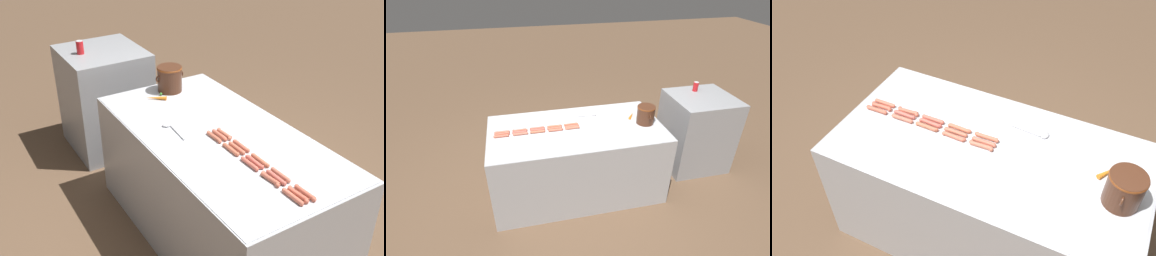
% 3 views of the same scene
% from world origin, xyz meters
% --- Properties ---
extents(ground_plane, '(20.00, 20.00, 0.00)m').
position_xyz_m(ground_plane, '(0.00, 0.00, 0.00)').
color(ground_plane, brown).
extents(griddle_counter, '(1.02, 1.98, 0.89)m').
position_xyz_m(griddle_counter, '(0.00, 0.00, 0.44)').
color(griddle_counter, '#ADAFB5').
rests_on(griddle_counter, ground_plane).
extents(back_cabinet, '(0.74, 0.79, 1.02)m').
position_xyz_m(back_cabinet, '(-0.18, 1.70, 0.51)').
color(back_cabinet, '#939599').
rests_on(back_cabinet, ground_plane).
extents(hot_dog_0, '(0.03, 0.17, 0.03)m').
position_xyz_m(hot_dog_0, '(-0.06, -0.82, 0.90)').
color(hot_dog_0, '#CD664E').
rests_on(hot_dog_0, griddle_counter).
extents(hot_dog_1, '(0.04, 0.17, 0.03)m').
position_xyz_m(hot_dog_1, '(-0.06, -0.63, 0.90)').
color(hot_dog_1, '#C26149').
rests_on(hot_dog_1, griddle_counter).
extents(hot_dog_2, '(0.03, 0.17, 0.03)m').
position_xyz_m(hot_dog_2, '(-0.06, -0.44, 0.90)').
color(hot_dog_2, '#CE5F4D').
rests_on(hot_dog_2, griddle_counter).
extents(hot_dog_3, '(0.03, 0.17, 0.03)m').
position_xyz_m(hot_dog_3, '(-0.06, -0.24, 0.90)').
color(hot_dog_3, '#CB6649').
rests_on(hot_dog_3, griddle_counter).
extents(hot_dog_4, '(0.03, 0.17, 0.03)m').
position_xyz_m(hot_dog_4, '(-0.07, -0.05, 0.90)').
color(hot_dog_4, '#C4664A').
rests_on(hot_dog_4, griddle_counter).
extents(hot_dog_5, '(0.04, 0.17, 0.03)m').
position_xyz_m(hot_dog_5, '(-0.02, -0.82, 0.90)').
color(hot_dog_5, '#CD6049').
rests_on(hot_dog_5, griddle_counter).
extents(hot_dog_6, '(0.03, 0.17, 0.03)m').
position_xyz_m(hot_dog_6, '(-0.02, -0.63, 0.90)').
color(hot_dog_6, '#C35D50').
rests_on(hot_dog_6, griddle_counter).
extents(hot_dog_7, '(0.03, 0.17, 0.03)m').
position_xyz_m(hot_dog_7, '(-0.03, -0.44, 0.90)').
color(hot_dog_7, '#CB5B4D').
rests_on(hot_dog_7, griddle_counter).
extents(hot_dog_8, '(0.03, 0.17, 0.03)m').
position_xyz_m(hot_dog_8, '(-0.02, -0.25, 0.90)').
color(hot_dog_8, '#C4654C').
rests_on(hot_dog_8, griddle_counter).
extents(hot_dog_9, '(0.03, 0.17, 0.03)m').
position_xyz_m(hot_dog_9, '(-0.02, -0.05, 0.90)').
color(hot_dog_9, '#C5644D').
rests_on(hot_dog_9, griddle_counter).
extents(hot_dog_10, '(0.03, 0.17, 0.03)m').
position_xyz_m(hot_dog_10, '(0.02, -0.83, 0.90)').
color(hot_dog_10, '#C8614A').
rests_on(hot_dog_10, griddle_counter).
extents(hot_dog_11, '(0.03, 0.17, 0.03)m').
position_xyz_m(hot_dog_11, '(0.02, -0.63, 0.90)').
color(hot_dog_11, '#C06751').
rests_on(hot_dog_11, griddle_counter).
extents(hot_dog_12, '(0.03, 0.17, 0.03)m').
position_xyz_m(hot_dog_12, '(0.02, -0.44, 0.90)').
color(hot_dog_12, '#C36749').
rests_on(hot_dog_12, griddle_counter).
extents(hot_dog_13, '(0.03, 0.17, 0.03)m').
position_xyz_m(hot_dog_13, '(0.02, -0.24, 0.90)').
color(hot_dog_13, '#C9644D').
rests_on(hot_dog_13, griddle_counter).
extents(hot_dog_14, '(0.04, 0.17, 0.03)m').
position_xyz_m(hot_dog_14, '(0.02, -0.05, 0.90)').
color(hot_dog_14, '#C1684F').
rests_on(hot_dog_14, griddle_counter).
extents(bean_pot, '(0.26, 0.21, 0.21)m').
position_xyz_m(bean_pot, '(0.06, 0.81, 1.00)').
color(bean_pot, '#472616').
rests_on(bean_pot, griddle_counter).
extents(serving_spoon, '(0.07, 0.27, 0.02)m').
position_xyz_m(serving_spoon, '(-0.25, 0.23, 0.89)').
color(serving_spoon, '#B7B7BC').
rests_on(serving_spoon, griddle_counter).
extents(carrot, '(0.16, 0.12, 0.03)m').
position_xyz_m(carrot, '(-0.11, 0.71, 0.90)').
color(carrot, orange).
rests_on(carrot, griddle_counter).
extents(soda_can, '(0.07, 0.07, 0.13)m').
position_xyz_m(soda_can, '(-0.38, 1.70, 1.08)').
color(soda_can, red).
rests_on(soda_can, back_cabinet).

